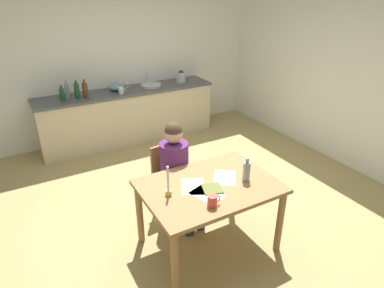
{
  "coord_description": "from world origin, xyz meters",
  "views": [
    {
      "loc": [
        -1.71,
        -3.06,
        2.5
      ],
      "look_at": [
        -0.02,
        -0.05,
        0.85
      ],
      "focal_mm": 31.12,
      "sensor_mm": 36.0,
      "label": 1
    }
  ],
  "objects": [
    {
      "name": "bottle_vinegar",
      "position": [
        -0.94,
        2.31,
        1.01
      ],
      "size": [
        0.07,
        0.07,
        0.26
      ],
      "color": "#8C999E",
      "rests_on": "kitchen_counter"
    },
    {
      "name": "chair_at_table",
      "position": [
        -0.3,
        -0.04,
        0.48
      ],
      "size": [
        0.45,
        0.45,
        0.86
      ],
      "color": "#9E7042",
      "rests_on": "ground"
    },
    {
      "name": "stovetop_kettle",
      "position": [
        1.04,
        2.24,
        1.0
      ],
      "size": [
        0.18,
        0.18,
        0.22
      ],
      "color": "#B7BABF",
      "rests_on": "kitchen_counter"
    },
    {
      "name": "sink_unit",
      "position": [
        0.45,
        2.24,
        0.92
      ],
      "size": [
        0.36,
        0.36,
        0.24
      ],
      "color": "#B2B7BC",
      "rests_on": "kitchen_counter"
    },
    {
      "name": "kitchen_counter",
      "position": [
        0.0,
        2.24,
        0.45
      ],
      "size": [
        3.01,
        0.64,
        0.9
      ],
      "color": "beige",
      "rests_on": "ground"
    },
    {
      "name": "paper_letter",
      "position": [
        -0.33,
        -0.88,
        0.75
      ],
      "size": [
        0.3,
        0.35,
        0.0
      ],
      "primitive_type": "cube",
      "rotation": [
        0.0,
        0.0,
        0.34
      ],
      "color": "white",
      "rests_on": "dining_table"
    },
    {
      "name": "mixing_bowl",
      "position": [
        -0.15,
        2.3,
        0.96
      ],
      "size": [
        0.27,
        0.27,
        0.12
      ],
      "primitive_type": "ellipsoid",
      "color": "#668C99",
      "rests_on": "kitchen_counter"
    },
    {
      "name": "candlestick",
      "position": [
        -0.64,
        -0.72,
        0.84
      ],
      "size": [
        0.06,
        0.06,
        0.3
      ],
      "color": "gold",
      "rests_on": "dining_table"
    },
    {
      "name": "wall_right",
      "position": [
        2.6,
        0.0,
        1.3
      ],
      "size": [
        0.12,
        5.2,
        2.6
      ],
      "primitive_type": "cube",
      "color": "silver",
      "rests_on": "ground"
    },
    {
      "name": "bottle_oil",
      "position": [
        -1.04,
        2.16,
        1.0
      ],
      "size": [
        0.07,
        0.07,
        0.24
      ],
      "color": "#194C23",
      "rests_on": "kitchen_counter"
    },
    {
      "name": "ground_plane",
      "position": [
        0.0,
        0.0,
        -0.02
      ],
      "size": [
        5.2,
        5.2,
        0.04
      ],
      "primitive_type": "cube",
      "color": "tan"
    },
    {
      "name": "wine_glass_near_sink",
      "position": [
        0.06,
        2.39,
        1.01
      ],
      "size": [
        0.07,
        0.07,
        0.15
      ],
      "color": "silver",
      "rests_on": "kitchen_counter"
    },
    {
      "name": "book_magazine",
      "position": [
        -0.24,
        -0.83,
        0.76
      ],
      "size": [
        0.23,
        0.23,
        0.02
      ],
      "primitive_type": "cube",
      "rotation": [
        0.0,
        0.0,
        -0.32
      ],
      "color": "olive",
      "rests_on": "dining_table"
    },
    {
      "name": "bottle_sauce",
      "position": [
        -0.7,
        2.15,
        1.02
      ],
      "size": [
        0.08,
        0.08,
        0.29
      ],
      "color": "#593319",
      "rests_on": "kitchen_counter"
    },
    {
      "name": "wine_glass_by_kettle",
      "position": [
        -0.03,
        2.39,
        1.01
      ],
      "size": [
        0.07,
        0.07,
        0.15
      ],
      "color": "silver",
      "rests_on": "kitchen_counter"
    },
    {
      "name": "paper_envelope",
      "position": [
        -0.02,
        -0.72,
        0.75
      ],
      "size": [
        0.34,
        0.36,
        0.0
      ],
      "primitive_type": "cube",
      "rotation": [
        0.0,
        0.0,
        -0.63
      ],
      "color": "white",
      "rests_on": "dining_table"
    },
    {
      "name": "bottle_wine_red",
      "position": [
        -0.81,
        2.18,
        1.02
      ],
      "size": [
        0.08,
        0.08,
        0.28
      ],
      "color": "#194C23",
      "rests_on": "kitchen_counter"
    },
    {
      "name": "wine_bottle_on_table",
      "position": [
        0.14,
        -0.86,
        0.86
      ],
      "size": [
        0.08,
        0.08,
        0.25
      ],
      "color": "#8C999E",
      "rests_on": "dining_table"
    },
    {
      "name": "dining_table",
      "position": [
        -0.22,
        -0.75,
        0.65
      ],
      "size": [
        1.3,
        0.94,
        0.75
      ],
      "color": "#9E7042",
      "rests_on": "ground"
    },
    {
      "name": "paper_bill",
      "position": [
        -0.38,
        -0.7,
        0.75
      ],
      "size": [
        0.32,
        0.36,
        0.0
      ],
      "primitive_type": "cube",
      "rotation": [
        0.0,
        0.0,
        -0.48
      ],
      "color": "white",
      "rests_on": "dining_table"
    },
    {
      "name": "person_seated",
      "position": [
        -0.28,
        -0.19,
        0.68
      ],
      "size": [
        0.38,
        0.62,
        1.19
      ],
      "color": "#592666",
      "rests_on": "ground"
    },
    {
      "name": "wall_back",
      "position": [
        0.0,
        2.6,
        1.3
      ],
      "size": [
        5.2,
        0.12,
        2.6
      ],
      "primitive_type": "cube",
      "color": "silver",
      "rests_on": "ground"
    },
    {
      "name": "coffee_mug",
      "position": [
        -0.38,
        -1.06,
        0.8
      ],
      "size": [
        0.13,
        0.09,
        0.11
      ],
      "color": "#D84C3F",
      "rests_on": "dining_table"
    },
    {
      "name": "teacup_on_counter",
      "position": [
        -0.14,
        2.09,
        0.95
      ],
      "size": [
        0.12,
        0.08,
        0.1
      ],
      "color": "white",
      "rests_on": "kitchen_counter"
    }
  ]
}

